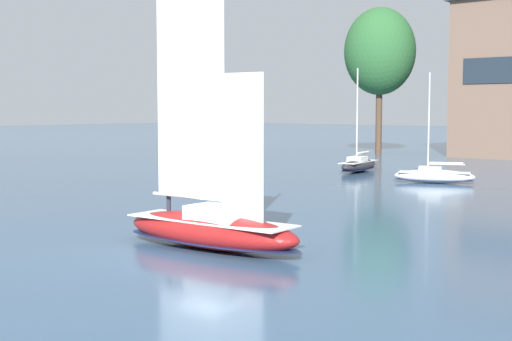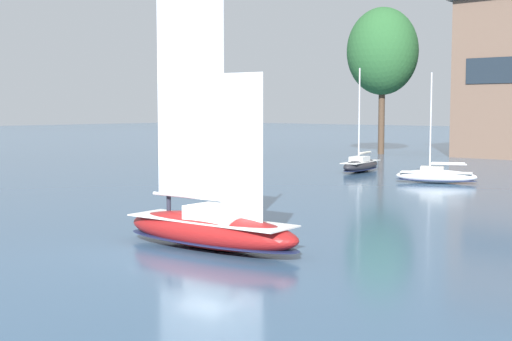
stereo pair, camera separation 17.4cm
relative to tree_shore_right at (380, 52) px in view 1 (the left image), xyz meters
name	(u,v)px [view 1 (the left image)]	position (x,y,z in m)	size (l,w,h in m)	color
ground_plane	(210,248)	(26.68, -59.25, -13.14)	(400.00, 400.00, 0.00)	#385675
tree_shore_right	(380,52)	(0.00, 0.00, 0.00)	(9.12, 9.12, 18.78)	#4C3828
sailboat_main	(210,225)	(26.69, -59.25, -12.15)	(9.12, 3.10, 12.34)	maroon
sailboat_moored_near_marina	(434,175)	(21.87, -28.63, -12.55)	(6.52, 4.11, 8.72)	silver
sailboat_moored_outer_mooring	(359,165)	(11.93, -23.88, -12.49)	(3.14, 7.20, 9.58)	#232328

